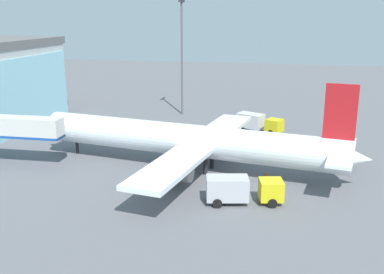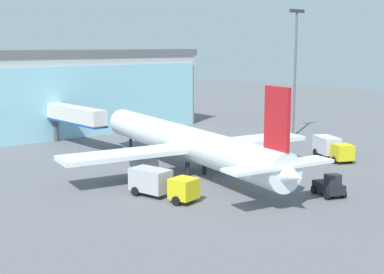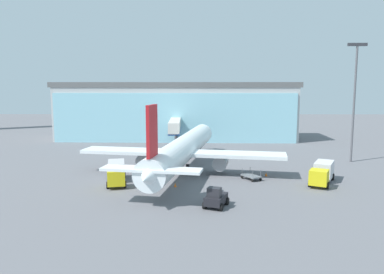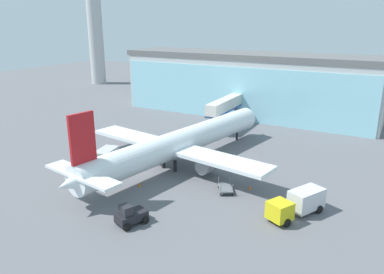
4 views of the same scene
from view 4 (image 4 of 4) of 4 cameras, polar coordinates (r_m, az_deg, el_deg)
ground at (r=53.27m, az=-7.19°, el=-5.43°), size 240.00×240.00×0.00m
terminal_building at (r=86.12m, az=8.46°, el=8.00°), size 57.98×14.97×13.80m
jet_bridge at (r=74.80m, az=5.22°, el=4.85°), size 2.49×14.90×5.85m
control_tower at (r=132.76m, az=-14.69°, el=17.69°), size 8.59×8.59×39.12m
airplane at (r=54.41m, az=-2.02°, el=-0.98°), size 30.73×40.19×10.99m
catering_truck at (r=54.94m, az=-13.57°, el=-3.43°), size 3.67×7.59×2.65m
fuel_truck at (r=42.93m, az=15.84°, el=-9.63°), size 5.29×7.50×2.65m
baggage_cart at (r=47.24m, az=5.12°, el=-7.75°), size 2.83×3.22×1.50m
pushback_tug at (r=40.40m, az=-9.36°, el=-11.74°), size 3.10×3.63×2.30m
safety_cone_nose at (r=49.05m, az=-8.03°, el=-7.16°), size 0.36×0.36×0.55m
safety_cone_wingtip at (r=48.31m, az=8.83°, el=-7.60°), size 0.36×0.36×0.55m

